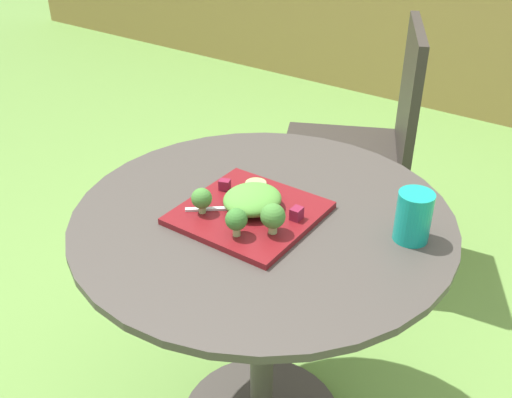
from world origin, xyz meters
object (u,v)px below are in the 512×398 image
salad_plate (249,213)px  fork (228,208)px  patio_chair (372,133)px  drinking_glass (413,219)px

salad_plate → fork: (-0.04, -0.02, 0.01)m
patio_chair → salad_plate: (0.12, -0.91, 0.19)m
salad_plate → fork: bearing=-150.0°
salad_plate → drinking_glass: bearing=20.5°
salad_plate → patio_chair: bearing=97.8°
patio_chair → fork: size_ratio=6.86×
patio_chair → fork: (0.08, -0.93, 0.20)m
patio_chair → salad_plate: patio_chair is taller
salad_plate → drinking_glass: 0.34m
fork → salad_plate: bearing=30.0°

